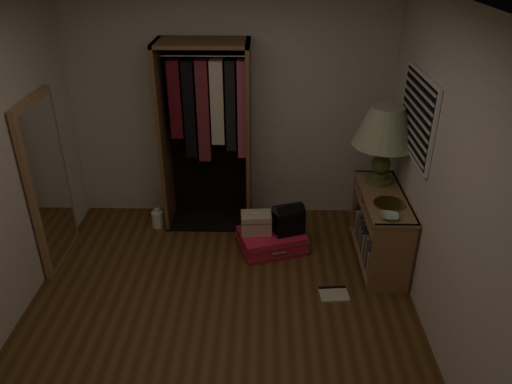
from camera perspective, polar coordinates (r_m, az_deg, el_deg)
ground at (r=4.45m, az=-4.25°, el=-14.98°), size 4.00×4.00×0.00m
room_walls at (r=3.63m, az=-3.83°, el=3.07°), size 3.52×4.02×2.60m
console_bookshelf at (r=5.15m, az=13.91°, el=-3.66°), size 0.42×1.12×0.75m
open_wardrobe at (r=5.36m, az=-5.55°, el=8.03°), size 0.95×0.50×2.05m
floor_mirror at (r=5.20m, az=-22.64°, el=0.95°), size 0.06×0.80×1.70m
pink_suitcase at (r=5.29m, az=1.79°, el=-5.56°), size 0.79×0.67×0.20m
train_case at (r=5.19m, az=0.02°, el=-3.52°), size 0.33×0.24×0.23m
black_bag at (r=5.16m, az=3.74°, el=-2.99°), size 0.35×0.28×0.33m
table_lamp at (r=4.98m, az=14.61°, el=7.10°), size 0.83×0.83×0.78m
brass_tray at (r=4.79m, az=14.98°, el=-1.31°), size 0.34×0.34×0.02m
ceramic_bowl at (r=4.56m, az=15.04°, el=-2.72°), size 0.18×0.18×0.04m
white_jug at (r=5.78m, az=-11.17°, el=-3.02°), size 0.17×0.17×0.23m
floor_book at (r=4.79m, az=8.85°, el=-11.38°), size 0.28×0.23×0.02m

